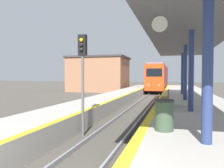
# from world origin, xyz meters

# --- Properties ---
(train) EXTENTS (2.71, 19.51, 4.61)m
(train) POSITION_xyz_m (0.00, 37.29, 2.34)
(train) COLOR black
(train) RESTS_ON ground
(signal_near) EXTENTS (0.36, 0.31, 4.41)m
(signal_near) POSITION_xyz_m (-1.23, 5.79, 3.09)
(signal_near) COLOR #595959
(signal_near) RESTS_ON ground
(station_canopy) EXTENTS (4.35, 21.09, 4.10)m
(station_canopy) POSITION_xyz_m (3.39, 10.78, 4.80)
(station_canopy) COLOR navy
(station_canopy) RESTS_ON platform_right
(trash_bin) EXTENTS (0.60, 0.60, 0.97)m
(trash_bin) POSITION_xyz_m (2.32, 3.93, 1.40)
(trash_bin) COLOR #384C38
(trash_bin) RESTS_ON platform_right
(bench) EXTENTS (0.44, 1.69, 0.92)m
(bench) POSITION_xyz_m (2.20, 9.62, 1.41)
(bench) COLOR brown
(bench) RESTS_ON platform_right
(station_building) EXTENTS (9.95, 7.59, 5.99)m
(station_building) POSITION_xyz_m (-10.01, 33.23, 3.01)
(station_building) COLOR #9E6B4C
(station_building) RESTS_ON ground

